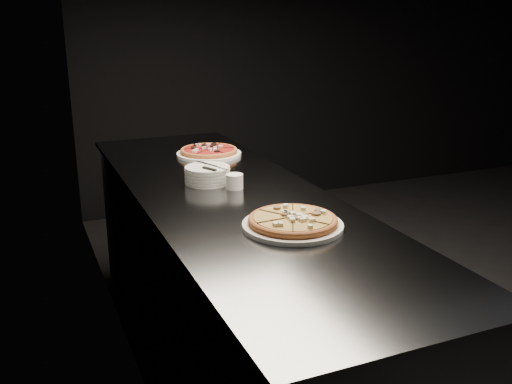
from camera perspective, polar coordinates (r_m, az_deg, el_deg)
name	(u,v)px	position (r m, az deg, el deg)	size (l,w,h in m)	color
wall_left	(133,77)	(2.13, -12.25, 11.13)	(0.02, 5.00, 2.80)	black
wall_back	(353,40)	(5.42, 9.68, 14.77)	(5.00, 0.02, 2.80)	black
counter	(232,295)	(2.50, -2.38, -10.23)	(0.74, 2.44, 0.92)	#585A5F
pizza_mushroom	(293,222)	(1.94, 3.69, -3.00)	(0.35, 0.35, 0.04)	white
pizza_tomato	(209,152)	(2.96, -4.73, 4.05)	(0.36, 0.36, 0.04)	white
plate_stack	(207,175)	(2.47, -4.88, 1.74)	(0.19, 0.19, 0.07)	white
cutlery	(210,167)	(2.44, -4.62, 2.55)	(0.07, 0.20, 0.01)	silver
ramekin	(235,181)	(2.37, -2.16, 1.11)	(0.07, 0.07, 0.06)	white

